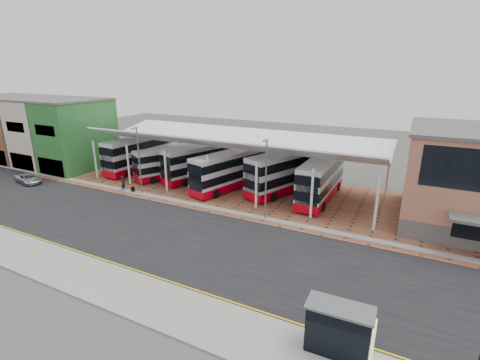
% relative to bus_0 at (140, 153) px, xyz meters
% --- Properties ---
extents(ground, '(140.00, 140.00, 0.00)m').
position_rel_bus_0_xyz_m(ground, '(21.47, -14.46, -2.50)').
color(ground, '#41443F').
extents(road, '(120.00, 14.00, 0.02)m').
position_rel_bus_0_xyz_m(road, '(21.47, -15.46, -2.49)').
color(road, black).
rests_on(road, ground).
extents(forecourt, '(72.00, 16.00, 0.06)m').
position_rel_bus_0_xyz_m(forecourt, '(23.47, -1.46, -2.47)').
color(forecourt, brown).
rests_on(forecourt, ground).
extents(sidewalk, '(120.00, 4.00, 0.14)m').
position_rel_bus_0_xyz_m(sidewalk, '(21.47, -23.46, -2.43)').
color(sidewalk, gray).
rests_on(sidewalk, ground).
extents(north_kerb, '(120.00, 0.80, 0.14)m').
position_rel_bus_0_xyz_m(north_kerb, '(21.47, -8.26, -2.43)').
color(north_kerb, gray).
rests_on(north_kerb, ground).
extents(yellow_line_near, '(120.00, 0.12, 0.01)m').
position_rel_bus_0_xyz_m(yellow_line_near, '(21.47, -21.46, -2.48)').
color(yellow_line_near, '#D8C600').
rests_on(yellow_line_near, road).
extents(yellow_line_far, '(120.00, 0.12, 0.01)m').
position_rel_bus_0_xyz_m(yellow_line_far, '(21.47, -21.16, -2.48)').
color(yellow_line_far, '#D8C600').
rests_on(yellow_line_far, road).
extents(canopy, '(37.00, 11.63, 7.07)m').
position_rel_bus_0_xyz_m(canopy, '(15.47, -0.52, 3.29)').
color(canopy, white).
rests_on(canopy, ground).
extents(shop_green, '(6.40, 10.20, 10.22)m').
position_rel_bus_0_xyz_m(shop_green, '(-8.53, -3.49, 2.62)').
color(shop_green, '#2A6A2E').
rests_on(shop_green, ground).
extents(shop_cream, '(6.40, 10.20, 10.22)m').
position_rel_bus_0_xyz_m(shop_cream, '(-15.03, -3.49, 2.62)').
color(shop_cream, beige).
rests_on(shop_cream, ground).
extents(shop_brick, '(6.40, 10.20, 10.22)m').
position_rel_bus_0_xyz_m(shop_brick, '(-21.53, -3.49, 2.62)').
color(shop_brick, brown).
rests_on(shop_brick, ground).
extents(shop_ochre, '(6.40, 10.20, 10.22)m').
position_rel_bus_0_xyz_m(shop_ochre, '(-28.03, -3.49, 2.62)').
color(shop_ochre, '#B29844').
rests_on(shop_ochre, ground).
extents(lamp_west, '(0.16, 0.90, 8.07)m').
position_rel_bus_0_xyz_m(lamp_west, '(7.47, -8.19, 1.86)').
color(lamp_west, slate).
rests_on(lamp_west, ground).
extents(lamp_east, '(0.16, 0.90, 8.07)m').
position_rel_bus_0_xyz_m(lamp_east, '(23.47, -8.19, 1.86)').
color(lamp_east, slate).
rests_on(lamp_east, ground).
extents(bus_0, '(3.54, 12.07, 4.91)m').
position_rel_bus_0_xyz_m(bus_0, '(0.00, 0.00, 0.00)').
color(bus_0, '#BCBDBE').
rests_on(bus_0, forecourt).
extents(bus_1, '(6.78, 10.03, 4.17)m').
position_rel_bus_0_xyz_m(bus_1, '(6.56, -1.10, -0.37)').
color(bus_1, '#BCBDBE').
rests_on(bus_1, forecourt).
extents(bus_2, '(5.98, 11.31, 4.56)m').
position_rel_bus_0_xyz_m(bus_2, '(10.39, 0.20, -0.17)').
color(bus_2, '#BCBDBE').
rests_on(bus_2, forecourt).
extents(bus_3, '(5.50, 11.45, 4.60)m').
position_rel_bus_0_xyz_m(bus_3, '(15.86, -1.60, -0.15)').
color(bus_3, '#BCBDBE').
rests_on(bus_3, forecourt).
extents(bus_4, '(6.80, 12.08, 4.90)m').
position_rel_bus_0_xyz_m(bus_4, '(22.54, 0.61, -0.01)').
color(bus_4, '#BCBDBE').
rests_on(bus_4, forecourt).
extents(bus_5, '(2.93, 11.49, 4.73)m').
position_rel_bus_0_xyz_m(bus_5, '(26.87, -0.02, -0.09)').
color(bus_5, '#BCBDBE').
rests_on(bus_5, forecourt).
extents(silver_car, '(4.74, 2.86, 1.23)m').
position_rel_bus_0_xyz_m(silver_car, '(-8.82, -11.61, -1.87)').
color(silver_car, '#ABADB4').
rests_on(silver_car, road).
extents(pedestrian, '(0.63, 0.78, 1.86)m').
position_rel_bus_0_xyz_m(pedestrian, '(4.65, -8.25, -1.51)').
color(pedestrian, black).
rests_on(pedestrian, forecourt).
extents(suitcase, '(0.38, 0.27, 0.65)m').
position_rel_bus_0_xyz_m(suitcase, '(6.09, -8.21, -2.11)').
color(suitcase, black).
rests_on(suitcase, forecourt).
extents(bus_shelter, '(3.50, 1.69, 2.75)m').
position_rel_bus_0_xyz_m(bus_shelter, '(33.90, -22.65, -0.64)').
color(bus_shelter, black).
rests_on(bus_shelter, sidewalk).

